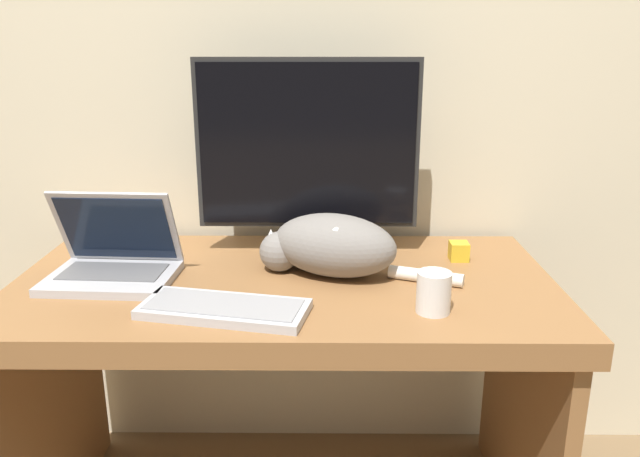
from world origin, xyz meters
TOP-DOWN VIEW (x-y plane):
  - wall_back at (0.00, 0.74)m, footprint 6.40×0.06m
  - desk at (0.00, 0.34)m, footprint 1.31×0.68m
  - monitor at (0.05, 0.53)m, footprint 0.58×0.20m
  - laptop at (-0.41, 0.33)m, footprint 0.31×0.24m
  - external_keyboard at (-0.11, 0.13)m, footprint 0.38×0.21m
  - cat at (0.11, 0.36)m, footprint 0.49×0.27m
  - coffee_mug at (0.33, 0.14)m, footprint 0.07×0.07m
  - small_toy at (0.45, 0.47)m, footprint 0.05×0.05m

SIDE VIEW (x-z plane):
  - desk at x=0.00m, z-range 0.20..0.90m
  - external_keyboard at x=-0.11m, z-range 0.70..0.72m
  - small_toy at x=0.45m, z-range 0.70..0.75m
  - laptop at x=-0.41m, z-range 0.64..0.85m
  - coffee_mug at x=0.33m, z-range 0.70..0.79m
  - cat at x=0.11m, z-range 0.70..0.86m
  - monitor at x=0.05m, z-range 0.71..1.22m
  - wall_back at x=0.00m, z-range 0.00..2.60m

